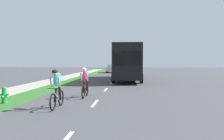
{
  "coord_description": "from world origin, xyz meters",
  "views": [
    {
      "loc": [
        1.49,
        -1.35,
        1.87
      ],
      "look_at": [
        0.37,
        14.5,
        1.32
      ],
      "focal_mm": 36.06,
      "sensor_mm": 36.0,
      "label": 1
    }
  ],
  "objects": [
    {
      "name": "lane_markings_center",
      "position": [
        0.0,
        24.0,
        0.0
      ],
      "size": [
        0.12,
        52.71,
        0.01
      ],
      "color": "white",
      "rests_on": "ground_plane"
    },
    {
      "name": "sidewalk_concrete",
      "position": [
        -6.04,
        20.0,
        0.0
      ],
      "size": [
        1.99,
        70.0,
        0.1
      ],
      "primitive_type": "cube",
      "color": "#9E998E",
      "rests_on": "ground_plane"
    },
    {
      "name": "bus_black",
      "position": [
        1.44,
        22.43,
        1.98
      ],
      "size": [
        2.78,
        11.6,
        3.48
      ],
      "color": "black",
      "rests_on": "ground_plane"
    },
    {
      "name": "ground_plane",
      "position": [
        0.0,
        20.0,
        0.0
      ],
      "size": [
        120.0,
        120.0,
        0.0
      ],
      "primitive_type": "plane",
      "color": "#424244"
    },
    {
      "name": "cyclist_trailing",
      "position": [
        -0.78,
        10.41,
        0.81
      ],
      "size": [
        0.42,
        1.72,
        1.58
      ],
      "color": "black",
      "rests_on": "ground_plane"
    },
    {
      "name": "sedan_silver",
      "position": [
        -1.31,
        38.7,
        0.77
      ],
      "size": [
        1.98,
        4.3,
        1.52
      ],
      "color": "#A5A8AD",
      "rests_on": "ground_plane"
    },
    {
      "name": "grass_verge",
      "position": [
        -4.13,
        20.0,
        0.0
      ],
      "size": [
        1.85,
        70.0,
        0.01
      ],
      "primitive_type": "cube",
      "color": "#2D6026",
      "rests_on": "ground_plane"
    },
    {
      "name": "fire_hydrant_green",
      "position": [
        -4.13,
        8.45,
        0.37
      ],
      "size": [
        0.44,
        0.38,
        0.76
      ],
      "color": "#1E8C33",
      "rests_on": "ground_plane"
    },
    {
      "name": "cyclist_lead",
      "position": [
        -1.38,
        7.53,
        0.81
      ],
      "size": [
        0.42,
        1.72,
        1.58
      ],
      "color": "black",
      "rests_on": "ground_plane"
    }
  ]
}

